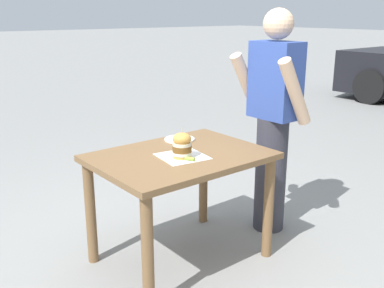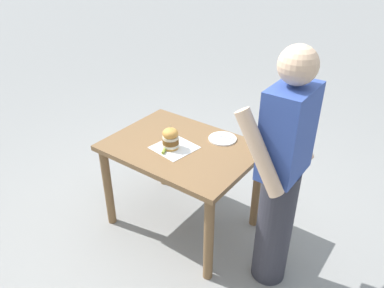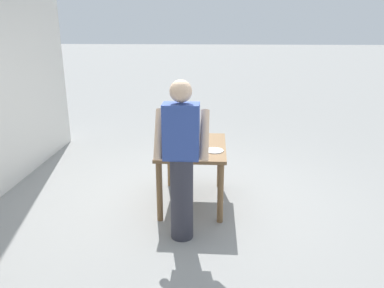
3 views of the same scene
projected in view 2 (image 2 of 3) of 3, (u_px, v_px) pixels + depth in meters
name	position (u px, v px, depth m)	size (l,w,h in m)	color
ground_plane	(183.00, 222.00, 3.22)	(80.00, 80.00, 0.00)	gray
patio_table	(182.00, 160.00, 2.90)	(0.82, 1.11, 0.77)	brown
serving_paper	(174.00, 148.00, 2.81)	(0.28, 0.28, 0.00)	white
sandwich	(171.00, 138.00, 2.76)	(0.13, 0.13, 0.20)	gold
pickle_spear	(165.00, 150.00, 2.75)	(0.02, 0.02, 0.09)	#8EA83D
side_plate_with_forks	(222.00, 139.00, 2.92)	(0.22, 0.22, 0.02)	white
diner_across_table	(281.00, 174.00, 2.31)	(0.55, 0.35, 1.69)	#33333D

